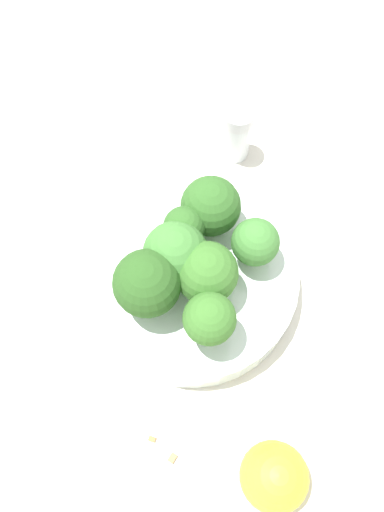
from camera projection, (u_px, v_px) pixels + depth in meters
name	position (u px, v px, depth m)	size (l,w,h in m)	color
ground_plane	(192.00, 287.00, 0.46)	(3.00, 3.00, 0.00)	silver
bowl	(192.00, 279.00, 0.45)	(0.19, 0.19, 0.03)	silver
broccoli_floret_0	(211.00, 206.00, 0.42)	(0.05, 0.05, 0.06)	#8EB770
broccoli_floret_1	(151.00, 288.00, 0.39)	(0.05, 0.05, 0.06)	#8EB770
broccoli_floret_2	(210.00, 271.00, 0.40)	(0.05, 0.05, 0.06)	#84AD66
broccoli_floret_3	(184.00, 228.00, 0.41)	(0.03, 0.03, 0.05)	#8EB770
broccoli_floret_4	(175.00, 254.00, 0.40)	(0.05, 0.05, 0.06)	#7A9E5B
broccoli_floret_5	(255.00, 243.00, 0.41)	(0.04, 0.04, 0.05)	#8EB770
broccoli_floret_6	(209.00, 319.00, 0.37)	(0.04, 0.04, 0.06)	#8EB770
pepper_shaker	(237.00, 133.00, 0.50)	(0.03, 0.03, 0.06)	silver
lemon_wedge	(274.00, 477.00, 0.37)	(0.05, 0.05, 0.05)	yellow
almond_crumb_0	(272.00, 449.00, 0.40)	(0.01, 0.01, 0.01)	tan
almond_crumb_1	(172.00, 458.00, 0.40)	(0.01, 0.00, 0.01)	#AD7F4C
almond_crumb_2	(152.00, 439.00, 0.40)	(0.01, 0.00, 0.01)	olive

